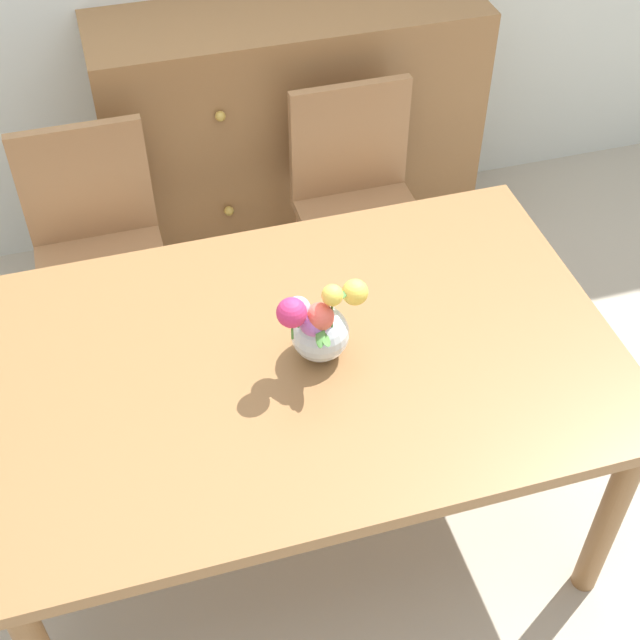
% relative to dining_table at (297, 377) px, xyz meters
% --- Properties ---
extents(ground_plane, '(12.00, 12.00, 0.00)m').
position_rel_dining_table_xyz_m(ground_plane, '(0.00, 0.00, -0.66)').
color(ground_plane, '#B7AD99').
extents(dining_table, '(1.64, 1.05, 0.74)m').
position_rel_dining_table_xyz_m(dining_table, '(0.00, 0.00, 0.00)').
color(dining_table, olive).
rests_on(dining_table, ground_plane).
extents(chair_left, '(0.42, 0.42, 0.90)m').
position_rel_dining_table_xyz_m(chair_left, '(-0.45, 0.87, -0.14)').
color(chair_left, '#9E7047').
rests_on(chair_left, ground_plane).
extents(chair_right, '(0.42, 0.42, 0.90)m').
position_rel_dining_table_xyz_m(chair_right, '(0.45, 0.87, -0.14)').
color(chair_right, '#9E7047').
rests_on(chair_right, ground_plane).
extents(dresser, '(1.40, 0.47, 1.00)m').
position_rel_dining_table_xyz_m(dresser, '(0.33, 1.33, -0.16)').
color(dresser, olive).
rests_on(dresser, ground_plane).
extents(flower_vase, '(0.25, 0.20, 0.26)m').
position_rel_dining_table_xyz_m(flower_vase, '(0.05, -0.02, 0.20)').
color(flower_vase, silver).
rests_on(flower_vase, dining_table).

